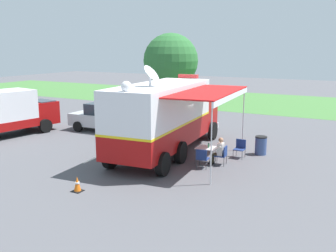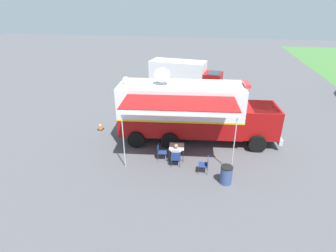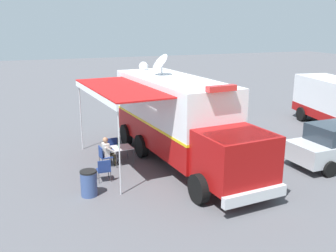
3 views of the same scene
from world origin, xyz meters
name	(u,v)px [view 1 (image 1 of 3)]	position (x,y,z in m)	size (l,w,h in m)	color
ground_plane	(161,157)	(0.00, 0.00, 0.00)	(100.00, 100.00, 0.00)	#515156
grass_verge	(269,102)	(0.00, 21.09, 0.00)	(80.00, 14.00, 0.01)	#427538
lot_stripe	(111,150)	(-2.78, -0.24, 0.00)	(0.12, 4.80, 0.01)	silver
command_truck	(167,115)	(-0.03, 0.75, 1.94)	(5.53, 9.67, 4.53)	#9E0F0F
folding_table	(206,149)	(2.30, 0.10, 0.67)	(0.87, 0.87, 0.73)	silver
water_bottle	(209,145)	(2.44, 0.11, 0.83)	(0.07, 0.07, 0.22)	#3F9959
folding_chair_at_table	(223,154)	(3.10, 0.17, 0.51)	(0.52, 0.52, 0.87)	navy
folding_chair_beside_table	(202,157)	(2.50, -0.75, 0.51)	(0.52, 0.52, 0.87)	navy
folding_chair_spare_by_truck	(240,147)	(3.40, 1.70, 0.51)	(0.49, 0.49, 0.87)	navy
seated_responder	(219,150)	(2.91, 0.15, 0.65)	(0.69, 0.59, 1.25)	silver
trash_bin	(261,145)	(4.13, 2.71, 0.46)	(0.57, 0.57, 0.91)	#384C7F
traffic_cone	(77,184)	(-0.42, -5.43, 0.28)	(0.36, 0.36, 0.58)	black
car_behind_truck	(104,117)	(-6.03, 3.38, 0.88)	(4.27, 2.15, 1.76)	#B2B5BA
tree_far_left	(171,61)	(-8.45, 16.86, 3.93)	(5.17, 5.17, 6.52)	brown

